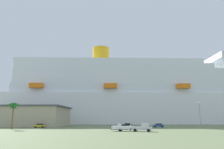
# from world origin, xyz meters

# --- Properties ---
(ground_plane) EXTENTS (600.00, 600.00, 0.00)m
(ground_plane) POSITION_xyz_m (0.00, 30.00, 0.00)
(ground_plane) COLOR #66754C
(cruise_ship) EXTENTS (230.84, 49.91, 57.67)m
(cruise_ship) POSITION_xyz_m (20.07, 70.45, 17.41)
(cruise_ship) COLOR white
(cruise_ship) RESTS_ON ground_plane
(terminal_building) EXTENTS (44.62, 29.97, 9.29)m
(terminal_building) POSITION_xyz_m (-40.48, 24.30, 4.67)
(terminal_building) COLOR #B7A88C
(terminal_building) RESTS_ON ground_plane
(pickup_truck) EXTENTS (5.90, 3.22, 2.20)m
(pickup_truck) POSITION_xyz_m (14.32, -14.42, 1.04)
(pickup_truck) COLOR silver
(pickup_truck) RESTS_ON ground_plane
(small_boat_on_trailer) EXTENTS (7.72, 3.30, 2.15)m
(small_boat_on_trailer) POSITION_xyz_m (9.00, -13.23, 0.96)
(small_boat_on_trailer) COLOR #595960
(small_boat_on_trailer) RESTS_ON ground_plane
(palm_tree) EXTENTS (3.49, 3.57, 9.03)m
(palm_tree) POSITION_xyz_m (-29.33, -3.85, 7.24)
(palm_tree) COLOR brown
(palm_tree) RESTS_ON ground_plane
(street_lamp) EXTENTS (0.56, 0.56, 9.46)m
(street_lamp) POSITION_xyz_m (35.75, 1.47, 6.02)
(street_lamp) COLOR slate
(street_lamp) RESTS_ON ground_plane
(parked_car_black_coupe) EXTENTS (4.61, 2.26, 1.58)m
(parked_car_black_coupe) POSITION_xyz_m (10.24, 21.00, 0.83)
(parked_car_black_coupe) COLOR black
(parked_car_black_coupe) RESTS_ON ground_plane
(parked_car_yellow_taxi) EXTENTS (4.53, 2.66, 1.58)m
(parked_car_yellow_taxi) POSITION_xyz_m (-24.80, 9.42, 0.83)
(parked_car_yellow_taxi) COLOR yellow
(parked_car_yellow_taxi) RESTS_ON ground_plane
(parked_car_blue_suv) EXTENTS (4.41, 2.17, 1.58)m
(parked_car_blue_suv) POSITION_xyz_m (23.15, 14.75, 0.83)
(parked_car_blue_suv) COLOR #264C99
(parked_car_blue_suv) RESTS_ON ground_plane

